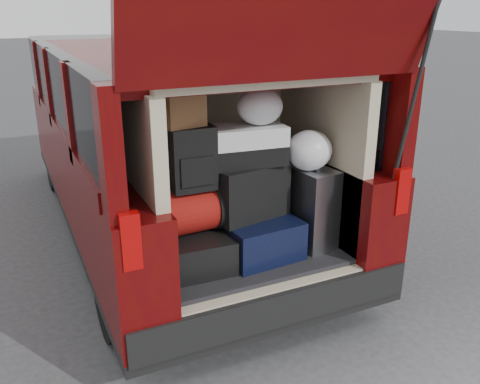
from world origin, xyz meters
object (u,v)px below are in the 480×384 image
object	(u,v)px
black_hardshell	(194,247)
silver_roller	(310,207)
backpack	(192,159)
navy_hardshell	(253,233)
black_soft_case	(247,190)
twotone_duffel	(241,145)
red_duffel	(189,210)

from	to	relation	value
black_hardshell	silver_roller	world-z (taller)	silver_roller
silver_roller	backpack	size ratio (longest dim) A/B	1.41
black_hardshell	navy_hardshell	world-z (taller)	navy_hardshell
navy_hardshell	silver_roller	size ratio (longest dim) A/B	1.07
backpack	navy_hardshell	bearing A→B (deg)	1.97
black_soft_case	twotone_duffel	size ratio (longest dim) A/B	0.90
red_duffel	twotone_duffel	xyz separation A→B (m)	(0.37, 0.02, 0.37)
black_soft_case	silver_roller	bearing A→B (deg)	-22.96
black_hardshell	silver_roller	xyz separation A→B (m)	(0.82, -0.07, 0.16)
black_soft_case	twotone_duffel	xyz separation A→B (m)	(-0.04, 0.01, 0.30)
black_hardshell	twotone_duffel	distance (m)	0.72
black_soft_case	backpack	bearing A→B (deg)	174.13
silver_roller	backpack	bearing A→B (deg)	169.22
navy_hardshell	red_duffel	bearing A→B (deg)	174.35
navy_hardshell	red_duffel	size ratio (longest dim) A/B	1.32
red_duffel	backpack	xyz separation A→B (m)	(0.03, -0.02, 0.34)
navy_hardshell	red_duffel	world-z (taller)	red_duffel
black_soft_case	backpack	size ratio (longest dim) A/B	1.27
backpack	twotone_duffel	size ratio (longest dim) A/B	0.70
navy_hardshell	red_duffel	xyz separation A→B (m)	(-0.44, 0.01, 0.24)
black_hardshell	backpack	bearing A→B (deg)	-84.12
red_duffel	black_soft_case	size ratio (longest dim) A/B	0.90
red_duffel	twotone_duffel	distance (m)	0.53
red_duffel	silver_roller	bearing A→B (deg)	-9.01
silver_roller	twotone_duffel	world-z (taller)	twotone_duffel
black_hardshell	navy_hardshell	xyz separation A→B (m)	(0.42, -0.00, 0.02)
red_duffel	black_soft_case	bearing A→B (deg)	-2.07
backpack	black_soft_case	bearing A→B (deg)	5.50
navy_hardshell	twotone_duffel	distance (m)	0.61
navy_hardshell	backpack	size ratio (longest dim) A/B	1.51
silver_roller	black_soft_case	distance (m)	0.47
navy_hardshell	black_soft_case	size ratio (longest dim) A/B	1.19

